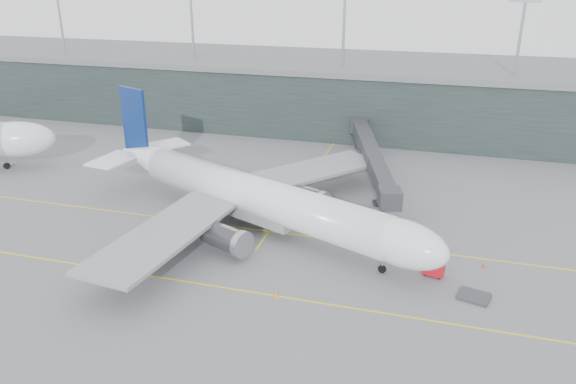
# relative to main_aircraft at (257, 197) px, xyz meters

# --- Properties ---
(ground) EXTENTS (320.00, 320.00, 0.00)m
(ground) POSITION_rel_main_aircraft_xyz_m (-2.91, 3.14, -4.76)
(ground) COLOR #5D5D62
(ground) RESTS_ON ground
(taxiline_a) EXTENTS (160.00, 0.25, 0.02)m
(taxiline_a) POSITION_rel_main_aircraft_xyz_m (-2.91, -0.86, -4.75)
(taxiline_a) COLOR yellow
(taxiline_a) RESTS_ON ground
(taxiline_b) EXTENTS (160.00, 0.25, 0.02)m
(taxiline_b) POSITION_rel_main_aircraft_xyz_m (-2.91, -16.86, -4.75)
(taxiline_b) COLOR yellow
(taxiline_b) RESTS_ON ground
(taxiline_lead_main) EXTENTS (0.25, 60.00, 0.02)m
(taxiline_lead_main) POSITION_rel_main_aircraft_xyz_m (2.09, 23.14, -4.75)
(taxiline_lead_main) COLOR yellow
(taxiline_lead_main) RESTS_ON ground
(terminal) EXTENTS (240.00, 36.00, 29.00)m
(terminal) POSITION_rel_main_aircraft_xyz_m (-2.91, 61.13, 2.86)
(terminal) COLOR #1E2928
(terminal) RESTS_ON ground
(main_aircraft) EXTENTS (57.90, 53.43, 16.97)m
(main_aircraft) POSITION_rel_main_aircraft_xyz_m (0.00, 0.00, 0.00)
(main_aircraft) COLOR white
(main_aircraft) RESTS_ON ground
(jet_bridge) EXTENTS (14.19, 43.02, 6.31)m
(jet_bridge) POSITION_rel_main_aircraft_xyz_m (13.91, 26.56, -0.04)
(jet_bridge) COLOR #303036
(jet_bridge) RESTS_ON ground
(gse_cart) EXTENTS (2.73, 2.06, 1.66)m
(gse_cart) POSITION_rel_main_aircraft_xyz_m (25.35, -6.99, -3.84)
(gse_cart) COLOR red
(gse_cart) RESTS_ON ground
(baggage_dolly) EXTENTS (4.03, 3.54, 0.34)m
(baggage_dolly) POSITION_rel_main_aircraft_xyz_m (30.12, -10.92, -4.56)
(baggage_dolly) COLOR #343439
(baggage_dolly) RESTS_ON ground
(uld_a) EXTENTS (2.42, 2.04, 2.01)m
(uld_a) POSITION_rel_main_aircraft_xyz_m (-6.32, 12.78, -3.70)
(uld_a) COLOR #323337
(uld_a) RESTS_ON ground
(uld_b) EXTENTS (2.04, 1.73, 1.68)m
(uld_b) POSITION_rel_main_aircraft_xyz_m (-6.62, 14.09, -3.88)
(uld_b) COLOR #323337
(uld_b) RESTS_ON ground
(uld_c) EXTENTS (2.66, 2.44, 1.95)m
(uld_c) POSITION_rel_main_aircraft_xyz_m (-2.28, 12.94, -3.74)
(uld_c) COLOR #323337
(uld_c) RESTS_ON ground
(cone_nose) EXTENTS (0.48, 0.48, 0.77)m
(cone_nose) POSITION_rel_main_aircraft_xyz_m (31.43, -3.30, -4.38)
(cone_nose) COLOR #D9410C
(cone_nose) RESTS_ON ground
(cone_wing_stbd) EXTENTS (0.50, 0.50, 0.79)m
(cone_wing_stbd) POSITION_rel_main_aircraft_xyz_m (8.24, -17.11, -4.37)
(cone_wing_stbd) COLOR orange
(cone_wing_stbd) RESTS_ON ground
(cone_wing_port) EXTENTS (0.49, 0.49, 0.78)m
(cone_wing_port) POSITION_rel_main_aircraft_xyz_m (4.36, 13.16, -4.37)
(cone_wing_port) COLOR #F9380D
(cone_wing_port) RESTS_ON ground
(cone_tail) EXTENTS (0.43, 0.43, 0.68)m
(cone_tail) POSITION_rel_main_aircraft_xyz_m (-12.89, -8.01, -4.42)
(cone_tail) COLOR #F74D0D
(cone_tail) RESTS_ON ground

